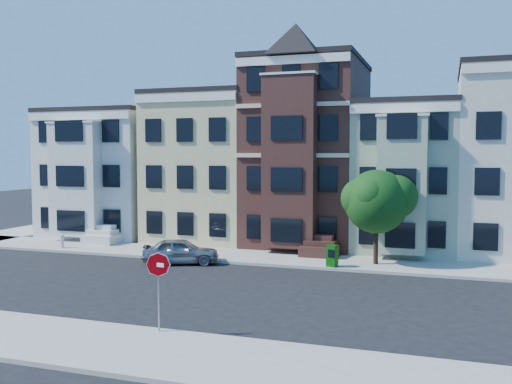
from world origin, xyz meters
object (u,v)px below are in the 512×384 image
(parked_car, at_px, (181,251))
(stop_sign, at_px, (159,287))
(street_tree, at_px, (376,206))
(fire_hydrant, at_px, (62,242))
(newspaper_box, at_px, (332,256))

(parked_car, distance_m, stop_sign, 12.51)
(parked_car, height_order, stop_sign, stop_sign)
(street_tree, height_order, parked_car, street_tree)
(parked_car, bearing_deg, fire_hydrant, 59.45)
(parked_car, bearing_deg, newspaper_box, -102.09)
(fire_hydrant, distance_m, stop_sign, 19.24)
(newspaper_box, bearing_deg, parked_car, -158.35)
(stop_sign, bearing_deg, fire_hydrant, 141.42)
(street_tree, distance_m, fire_hydrant, 19.68)
(fire_hydrant, bearing_deg, stop_sign, -43.36)
(parked_car, relative_size, stop_sign, 1.40)
(stop_sign, bearing_deg, street_tree, 73.56)
(fire_hydrant, xyz_separation_m, stop_sign, (13.96, -13.18, 1.16))
(parked_car, relative_size, fire_hydrant, 6.03)
(newspaper_box, height_order, fire_hydrant, newspaper_box)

